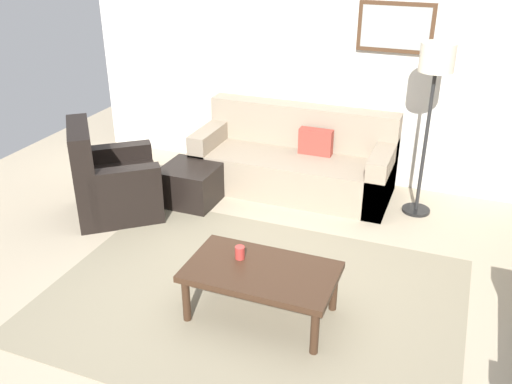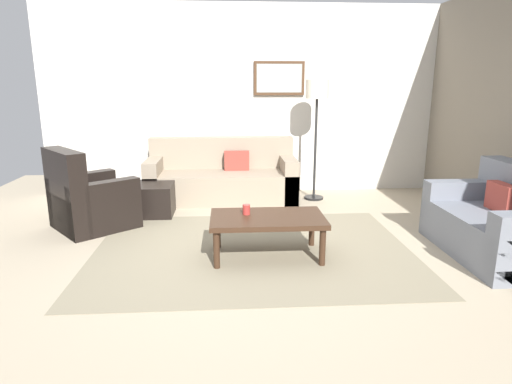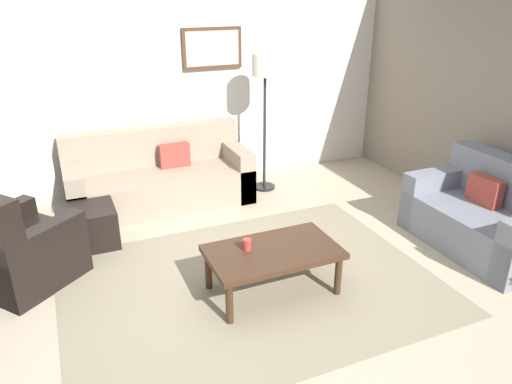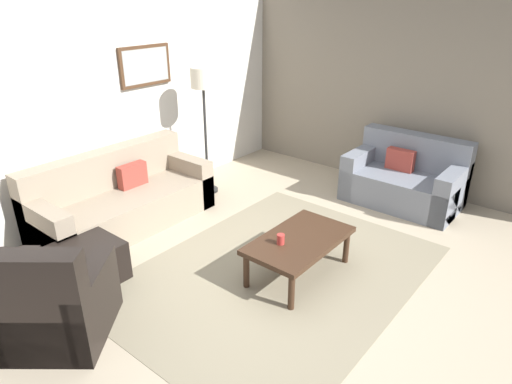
{
  "view_description": "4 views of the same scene",
  "coord_description": "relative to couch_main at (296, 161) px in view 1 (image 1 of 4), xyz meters",
  "views": [
    {
      "loc": [
        1.35,
        -3.36,
        2.7
      ],
      "look_at": [
        -0.11,
        0.37,
        0.75
      ],
      "focal_mm": 39.29,
      "sensor_mm": 36.0,
      "label": 1
    },
    {
      "loc": [
        -0.24,
        -4.16,
        1.66
      ],
      "look_at": [
        0.04,
        0.0,
        0.61
      ],
      "focal_mm": 30.47,
      "sensor_mm": 36.0,
      "label": 2
    },
    {
      "loc": [
        -1.39,
        -3.34,
        2.44
      ],
      "look_at": [
        0.15,
        0.23,
        0.77
      ],
      "focal_mm": 33.94,
      "sensor_mm": 36.0,
      "label": 3
    },
    {
      "loc": [
        -3.07,
        -2.24,
        2.61
      ],
      "look_at": [
        -0.05,
        0.23,
        0.85
      ],
      "focal_mm": 31.71,
      "sensor_mm": 36.0,
      "label": 4
    }
  ],
  "objects": [
    {
      "name": "coffee_table",
      "position": [
        0.46,
        -2.27,
        0.06
      ],
      "size": [
        1.1,
        0.64,
        0.41
      ],
      "color": "#382316",
      "rests_on": "ground_plane"
    },
    {
      "name": "armchair_leather",
      "position": [
        -1.55,
        -1.29,
        0.01
      ],
      "size": [
        1.13,
        1.13,
        0.95
      ],
      "color": "black",
      "rests_on": "ground_plane"
    },
    {
      "name": "cup",
      "position": [
        0.26,
        -2.2,
        0.16
      ],
      "size": [
        0.07,
        0.07,
        0.1
      ],
      "primitive_type": "cylinder",
      "color": "#B2332D",
      "rests_on": "coffee_table"
    },
    {
      "name": "couch_main",
      "position": [
        0.0,
        0.0,
        0.0
      ],
      "size": [
        2.12,
        0.88,
        0.88
      ],
      "color": "gray",
      "rests_on": "ground_plane"
    },
    {
      "name": "framed_artwork",
      "position": [
        0.87,
        0.4,
        1.43
      ],
      "size": [
        0.76,
        0.04,
        0.49
      ],
      "color": "#472D1C"
    },
    {
      "name": "lamp_standing",
      "position": [
        1.35,
        -0.13,
        1.11
      ],
      "size": [
        0.32,
        0.32,
        1.71
      ],
      "color": "black",
      "rests_on": "ground_plane"
    },
    {
      "name": "ottoman",
      "position": [
        -0.91,
        -0.76,
        -0.1
      ],
      "size": [
        0.56,
        0.56,
        0.4
      ],
      "primitive_type": "cube",
      "color": "black",
      "rests_on": "ground_plane"
    },
    {
      "name": "rear_partition",
      "position": [
        0.32,
        0.49,
        1.1
      ],
      "size": [
        6.0,
        0.12,
        2.8
      ],
      "primitive_type": "cube",
      "color": "silver",
      "rests_on": "ground_plane"
    },
    {
      "name": "ground_plane",
      "position": [
        0.32,
        -2.11,
        -0.3
      ],
      "size": [
        8.0,
        8.0,
        0.0
      ],
      "primitive_type": "plane",
      "color": "tan"
    },
    {
      "name": "area_rug",
      "position": [
        0.32,
        -2.11,
        -0.29
      ],
      "size": [
        3.21,
        2.39,
        0.01
      ],
      "primitive_type": "cube",
      "color": "gray",
      "rests_on": "ground_plane"
    }
  ]
}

